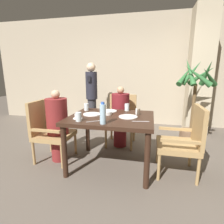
{
  "coord_description": "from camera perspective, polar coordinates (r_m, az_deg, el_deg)",
  "views": [
    {
      "loc": [
        0.53,
        -2.33,
        1.36
      ],
      "look_at": [
        0.0,
        0.05,
        0.81
      ],
      "focal_mm": 28.0,
      "sensor_mm": 36.0,
      "label": 1
    }
  ],
  "objects": [
    {
      "name": "fork_beside_plate",
      "position": [
        2.22,
        -5.33,
        -2.95
      ],
      "size": [
        0.18,
        0.13,
        0.0
      ],
      "color": "silver",
      "rests_on": "dining_table"
    },
    {
      "name": "glass_tall_far",
      "position": [
        2.23,
        -10.89,
        -1.55
      ],
      "size": [
        0.07,
        0.07,
        0.11
      ],
      "color": "silver",
      "rests_on": "dining_table"
    },
    {
      "name": "chair_right_side",
      "position": [
        2.52,
        22.62,
        -8.22
      ],
      "size": [
        0.53,
        0.53,
        0.94
      ],
      "color": "#A88451",
      "rests_on": "ground_plane"
    },
    {
      "name": "ground_plane",
      "position": [
        2.74,
        -0.23,
        -16.92
      ],
      "size": [
        16.0,
        16.0,
        0.0
      ],
      "primitive_type": "plane",
      "color": "#60564C"
    },
    {
      "name": "bowl_small",
      "position": [
        2.55,
        -1.64,
        -0.32
      ],
      "size": [
        0.14,
        0.14,
        0.05
      ],
      "color": "white",
      "rests_on": "dining_table"
    },
    {
      "name": "potted_palm",
      "position": [
        3.48,
        24.92,
        0.06
      ],
      "size": [
        0.7,
        0.7,
        1.62
      ],
      "color": "brown",
      "rests_on": "ground_plane"
    },
    {
      "name": "plate_main_right",
      "position": [
        2.42,
        5.27,
        -1.54
      ],
      "size": [
        0.26,
        0.26,
        0.01
      ],
      "color": "white",
      "rests_on": "dining_table"
    },
    {
      "name": "teacup_with_saucer",
      "position": [
        2.36,
        -11.18,
        -1.45
      ],
      "size": [
        0.12,
        0.12,
        0.07
      ],
      "color": "white",
      "rests_on": "dining_table"
    },
    {
      "name": "salt_shaker",
      "position": [
        2.58,
        8.0,
        0.16
      ],
      "size": [
        0.03,
        0.03,
        0.09
      ],
      "color": "white",
      "rests_on": "dining_table"
    },
    {
      "name": "plate_main_left",
      "position": [
        2.57,
        -6.53,
        -0.71
      ],
      "size": [
        0.26,
        0.26,
        0.01
      ],
      "color": "white",
      "rests_on": "dining_table"
    },
    {
      "name": "diner_in_far_chair",
      "position": [
        3.21,
        2.72,
        -1.4
      ],
      "size": [
        0.32,
        0.32,
        1.12
      ],
      "color": "maroon",
      "rests_on": "ground_plane"
    },
    {
      "name": "water_bottle",
      "position": [
        2.07,
        -3.01,
        -0.57
      ],
      "size": [
        0.07,
        0.07,
        0.27
      ],
      "color": "#A3C6DB",
      "rests_on": "dining_table"
    },
    {
      "name": "plate_dessert_center",
      "position": [
        2.77,
        -1.08,
        0.34
      ],
      "size": [
        0.26,
        0.26,
        0.01
      ],
      "color": "white",
      "rests_on": "dining_table"
    },
    {
      "name": "glass_tall_near",
      "position": [
        2.81,
        4.92,
        1.57
      ],
      "size": [
        0.07,
        0.07,
        0.11
      ],
      "color": "silver",
      "rests_on": "dining_table"
    },
    {
      "name": "wall_back",
      "position": [
        4.77,
        6.38,
        13.15
      ],
      "size": [
        8.0,
        0.06,
        2.8
      ],
      "color": "tan",
      "rests_on": "ground_plane"
    },
    {
      "name": "diner_in_left_chair",
      "position": [
        2.81,
        -17.33,
        -4.13
      ],
      "size": [
        0.32,
        0.32,
        1.11
      ],
      "color": "maroon",
      "rests_on": "ground_plane"
    },
    {
      "name": "dining_table",
      "position": [
        2.48,
        -0.24,
        -3.61
      ],
      "size": [
        1.17,
        0.97,
        0.76
      ],
      "color": "#331E14",
      "rests_on": "ground_plane"
    },
    {
      "name": "pillar_stone",
      "position": [
        4.3,
        26.73,
        11.3
      ],
      "size": [
        0.46,
        0.46,
        2.7
      ],
      "color": "#BCAD8E",
      "rests_on": "ground_plane"
    },
    {
      "name": "knife_beside_plate",
      "position": [
        2.22,
        9.62,
        -3.02
      ],
      "size": [
        0.22,
        0.05,
        0.0
      ],
      "color": "silver",
      "rests_on": "dining_table"
    },
    {
      "name": "chair_far_side",
      "position": [
        3.37,
        3.14,
        -2.05
      ],
      "size": [
        0.53,
        0.53,
        0.94
      ],
      "color": "#A88451",
      "rests_on": "ground_plane"
    },
    {
      "name": "standing_host",
      "position": [
        4.2,
        -6.63,
        5.74
      ],
      "size": [
        0.27,
        0.31,
        1.59
      ],
      "color": "#2D2D33",
      "rests_on": "ground_plane"
    },
    {
      "name": "pepper_shaker",
      "position": [
        2.57,
        8.87,
        0.07
      ],
      "size": [
        0.03,
        0.03,
        0.08
      ],
      "color": "#4C3D2D",
      "rests_on": "dining_table"
    },
    {
      "name": "glass_tall_mid",
      "position": [
        2.85,
        -8.38,
        1.62
      ],
      "size": [
        0.07,
        0.07,
        0.11
      ],
      "color": "silver",
      "rests_on": "dining_table"
    },
    {
      "name": "chair_left_side",
      "position": [
        2.91,
        -19.79,
        -5.23
      ],
      "size": [
        0.53,
        0.53,
        0.94
      ],
      "color": "#A88451",
      "rests_on": "ground_plane"
    }
  ]
}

